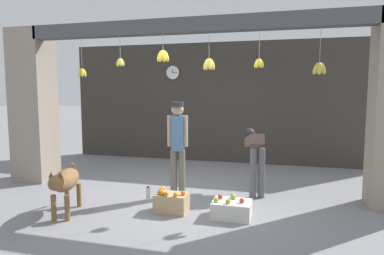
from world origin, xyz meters
TOP-DOWN VIEW (x-y plane):
  - ground_plane at (0.00, 0.00)m, footprint 60.00×60.00m
  - shop_back_wall at (0.00, 2.98)m, footprint 7.66×0.12m
  - shop_pillar_left at (-3.18, 0.30)m, footprint 0.70×0.60m
  - storefront_awning at (-0.00, 0.12)m, footprint 5.76×0.27m
  - dog at (-1.40, -1.27)m, footprint 0.52×1.06m
  - shopkeeper at (-0.12, -0.03)m, footprint 0.34×0.27m
  - worker_stooping at (1.10, 0.46)m, footprint 0.42×0.82m
  - fruit_crate_oranges at (0.01, -0.77)m, footprint 0.47×0.33m
  - fruit_crate_apples at (0.89, -0.76)m, footprint 0.53×0.40m
  - water_bottle at (-0.52, -0.35)m, footprint 0.07×0.07m
  - wall_clock at (-1.16, 2.90)m, footprint 0.35×0.03m

SIDE VIEW (x-z plane):
  - ground_plane at x=0.00m, z-range 0.00..0.00m
  - water_bottle at x=-0.52m, z-range -0.01..0.22m
  - fruit_crate_apples at x=0.89m, z-range -0.03..0.27m
  - fruit_crate_oranges at x=0.01m, z-range -0.02..0.31m
  - dog at x=-1.40m, z-range 0.12..0.84m
  - worker_stooping at x=1.10m, z-range 0.18..1.27m
  - shopkeeper at x=-0.12m, z-range 0.13..1.71m
  - shop_back_wall at x=0.00m, z-range 0.00..2.94m
  - shop_pillar_left at x=-3.18m, z-range 0.00..2.94m
  - wall_clock at x=-1.16m, z-range 2.04..2.40m
  - storefront_awning at x=0.00m, z-range 2.30..3.24m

